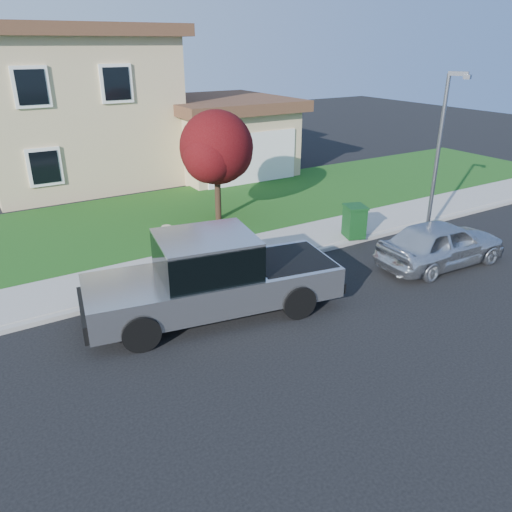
{
  "coord_description": "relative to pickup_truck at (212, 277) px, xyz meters",
  "views": [
    {
      "loc": [
        -5.26,
        -8.48,
        6.12
      ],
      "look_at": [
        0.74,
        1.29,
        1.2
      ],
      "focal_mm": 35.0,
      "sensor_mm": 36.0,
      "label": 1
    }
  ],
  "objects": [
    {
      "name": "ground",
      "position": [
        0.53,
        -1.23,
        -0.95
      ],
      "size": [
        80.0,
        80.0,
        0.0
      ],
      "primitive_type": "plane",
      "color": "black",
      "rests_on": "ground"
    },
    {
      "name": "trash_bin",
      "position": [
        6.19,
        1.87,
        -0.25
      ],
      "size": [
        0.86,
        0.92,
        1.07
      ],
      "rotation": [
        0.0,
        0.0,
        -0.33
      ],
      "color": "#0F3815",
      "rests_on": "sidewalk"
    },
    {
      "name": "street_lamp",
      "position": [
        8.51,
        0.72,
        2.1
      ],
      "size": [
        0.45,
        0.68,
        5.33
      ],
      "rotation": [
        0.0,
        0.0,
        0.44
      ],
      "color": "slate",
      "rests_on": "ground"
    },
    {
      "name": "lawn",
      "position": [
        1.53,
        7.27,
        -0.9
      ],
      "size": [
        40.0,
        7.0,
        0.1
      ],
      "primitive_type": "cube",
      "color": "#1C4714",
      "rests_on": "ground"
    },
    {
      "name": "ornamental_tree",
      "position": [
        3.29,
        5.96,
        1.67
      ],
      "size": [
        2.87,
        2.59,
        3.94
      ],
      "color": "black",
      "rests_on": "lawn"
    },
    {
      "name": "woman",
      "position": [
        -0.54,
        1.37,
        -0.03
      ],
      "size": [
        0.76,
        0.65,
        1.94
      ],
      "rotation": [
        0.0,
        0.0,
        3.56
      ],
      "color": "#E68C7E",
      "rests_on": "ground"
    },
    {
      "name": "house",
      "position": [
        1.84,
        15.15,
        2.22
      ],
      "size": [
        14.0,
        11.3,
        6.85
      ],
      "color": "tan",
      "rests_on": "ground"
    },
    {
      "name": "curb",
      "position": [
        1.53,
        1.67,
        -0.89
      ],
      "size": [
        40.0,
        0.2,
        0.12
      ],
      "primitive_type": "cube",
      "color": "gray",
      "rests_on": "ground"
    },
    {
      "name": "sedan",
      "position": [
        7.03,
        -0.97,
        -0.25
      ],
      "size": [
        4.17,
        1.87,
        1.39
      ],
      "primitive_type": "imported",
      "rotation": [
        0.0,
        0.0,
        1.51
      ],
      "color": "silver",
      "rests_on": "ground"
    },
    {
      "name": "sidewalk",
      "position": [
        1.53,
        2.77,
        -0.87
      ],
      "size": [
        40.0,
        2.0,
        0.15
      ],
      "primitive_type": "cube",
      "color": "gray",
      "rests_on": "ground"
    },
    {
      "name": "pickup_truck",
      "position": [
        0.0,
        0.0,
        0.0
      ],
      "size": [
        6.43,
        3.09,
        2.03
      ],
      "rotation": [
        0.0,
        0.0,
        -0.17
      ],
      "color": "black",
      "rests_on": "ground"
    }
  ]
}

